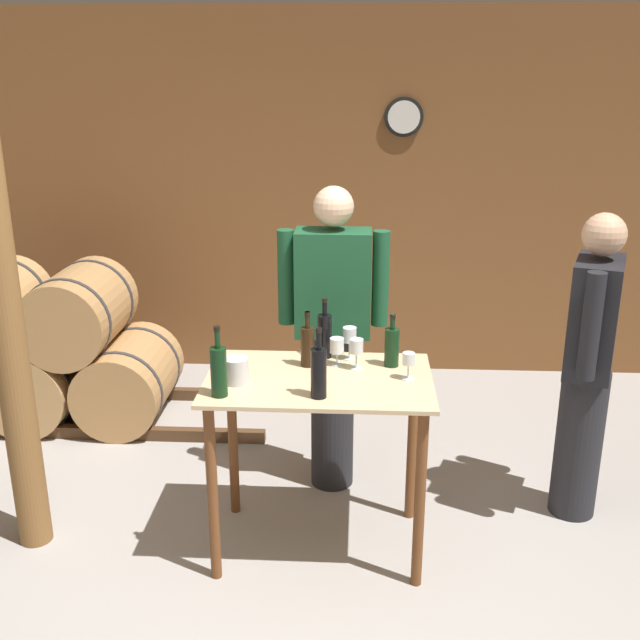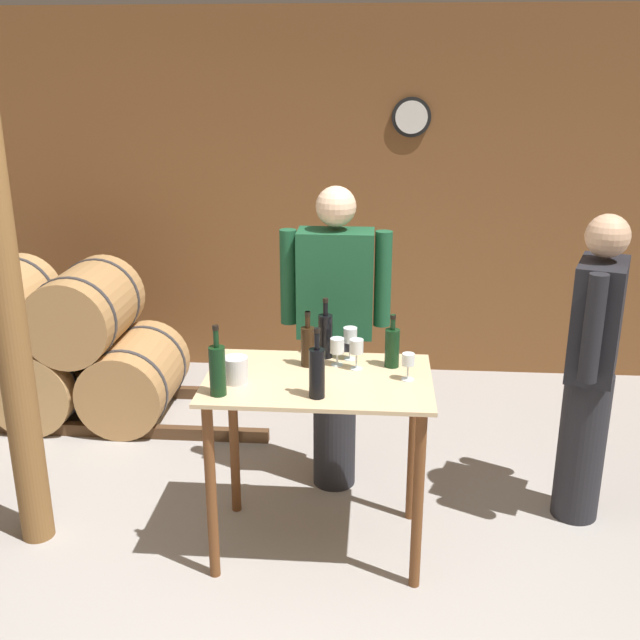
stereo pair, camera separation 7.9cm
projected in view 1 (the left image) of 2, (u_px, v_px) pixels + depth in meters
ground_plane at (311, 611)px, 3.31m from camera, size 14.00×14.00×0.00m
back_wall at (336, 198)px, 5.60m from camera, size 8.40×0.08×2.70m
barrel_rack at (41, 353)px, 5.02m from camera, size 3.09×0.78×1.06m
tasting_table at (319, 414)px, 3.54m from camera, size 1.06×0.67×0.91m
wooden_post at (1, 284)px, 3.38m from camera, size 0.16×0.16×2.70m
wine_bottle_far_left at (219, 370)px, 3.25m from camera, size 0.07×0.07×0.32m
wine_bottle_left at (308, 345)px, 3.59m from camera, size 0.07×0.07×0.27m
wine_bottle_center at (319, 371)px, 3.24m from camera, size 0.07×0.07×0.32m
wine_bottle_right at (325, 335)px, 3.69m from camera, size 0.07×0.07×0.31m
wine_bottle_far_right at (392, 346)px, 3.59m from camera, size 0.07×0.07×0.26m
wine_glass_near_left at (337, 346)px, 3.60m from camera, size 0.07×0.07×0.14m
wine_glass_near_center at (350, 336)px, 3.66m from camera, size 0.07×0.07×0.17m
wine_glass_near_right at (356, 347)px, 3.55m from camera, size 0.07×0.07×0.15m
wine_glass_far_side at (409, 360)px, 3.43m from camera, size 0.06×0.06×0.13m
ice_bucket at (236, 370)px, 3.41m from camera, size 0.11×0.11×0.12m
person_host at (333, 335)px, 4.05m from camera, size 0.59×0.24×1.71m
person_visitor_with_scarf at (588, 363)px, 3.78m from camera, size 0.34×0.56×1.63m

